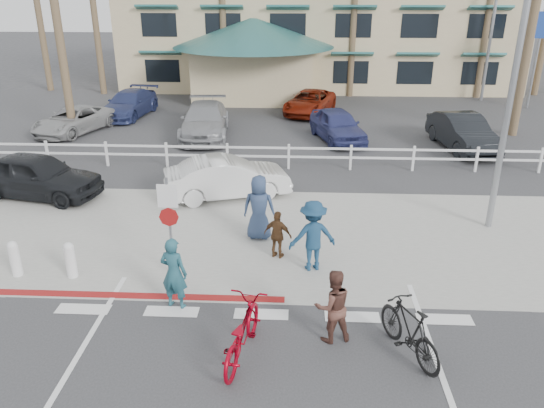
# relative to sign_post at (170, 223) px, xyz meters

# --- Properties ---
(ground) EXTENTS (140.00, 140.00, 0.00)m
(ground) POSITION_rel_sign_post_xyz_m (2.30, -2.20, -1.45)
(ground) COLOR #333335
(bike_path) EXTENTS (12.00, 16.00, 0.01)m
(bike_path) POSITION_rel_sign_post_xyz_m (2.30, -4.20, -1.45)
(bike_path) COLOR #333335
(bike_path) RESTS_ON ground
(sidewalk_plaza) EXTENTS (22.00, 7.00, 0.01)m
(sidewalk_plaza) POSITION_rel_sign_post_xyz_m (2.30, 2.30, -1.44)
(sidewalk_plaza) COLOR gray
(sidewalk_plaza) RESTS_ON ground
(cross_street) EXTENTS (40.00, 5.00, 0.01)m
(cross_street) POSITION_rel_sign_post_xyz_m (2.30, 6.30, -1.45)
(cross_street) COLOR #333335
(cross_street) RESTS_ON ground
(parking_lot) EXTENTS (50.00, 16.00, 0.01)m
(parking_lot) POSITION_rel_sign_post_xyz_m (2.30, 15.80, -1.45)
(parking_lot) COLOR #333335
(parking_lot) RESTS_ON ground
(curb_red) EXTENTS (7.00, 0.25, 0.02)m
(curb_red) POSITION_rel_sign_post_xyz_m (-0.70, -1.00, -1.44)
(curb_red) COLOR maroon
(curb_red) RESTS_ON ground
(rail_fence) EXTENTS (29.40, 0.16, 1.00)m
(rail_fence) POSITION_rel_sign_post_xyz_m (2.80, 8.30, -0.95)
(rail_fence) COLOR silver
(rail_fence) RESTS_ON ground
(sign_post) EXTENTS (0.50, 0.10, 2.90)m
(sign_post) POSITION_rel_sign_post_xyz_m (0.00, 0.00, 0.00)
(sign_post) COLOR gray
(sign_post) RESTS_ON ground
(bollard_0) EXTENTS (0.26, 0.26, 0.95)m
(bollard_0) POSITION_rel_sign_post_xyz_m (-2.50, -0.20, -0.97)
(bollard_0) COLOR silver
(bollard_0) RESTS_ON ground
(bollard_1) EXTENTS (0.26, 0.26, 0.95)m
(bollard_1) POSITION_rel_sign_post_xyz_m (-3.90, -0.20, -0.97)
(bollard_1) COLOR silver
(bollard_1) RESTS_ON ground
(streetlight_0) EXTENTS (0.60, 2.00, 9.00)m
(streetlight_0) POSITION_rel_sign_post_xyz_m (8.80, 3.30, 3.05)
(streetlight_0) COLOR gray
(streetlight_0) RESTS_ON ground
(streetlight_1) EXTENTS (0.60, 2.00, 9.50)m
(streetlight_1) POSITION_rel_sign_post_xyz_m (14.30, 21.80, 3.30)
(streetlight_1) COLOR gray
(streetlight_1) RESTS_ON ground
(info_sign) EXTENTS (1.20, 0.16, 5.60)m
(info_sign) POSITION_rel_sign_post_xyz_m (16.30, 19.80, 1.35)
(info_sign) COLOR navy
(info_sign) RESTS_ON ground
(palm_10) EXTENTS (4.00, 4.00, 12.00)m
(palm_10) POSITION_rel_sign_post_xyz_m (-7.70, 12.80, 4.55)
(palm_10) COLOR #1F5124
(palm_10) RESTS_ON ground
(bike_red) EXTENTS (1.14, 2.25, 1.13)m
(bike_red) POSITION_rel_sign_post_xyz_m (2.02, -3.01, -0.89)
(bike_red) COLOR maroon
(bike_red) RESTS_ON ground
(rider_red) EXTENTS (0.71, 0.55, 1.71)m
(rider_red) POSITION_rel_sign_post_xyz_m (0.36, -1.36, -0.60)
(rider_red) COLOR #204F5C
(rider_red) RESTS_ON ground
(bike_black) EXTENTS (1.30, 1.98, 1.16)m
(bike_black) POSITION_rel_sign_post_xyz_m (5.26, -2.81, -0.87)
(bike_black) COLOR black
(bike_black) RESTS_ON ground
(rider_black) EXTENTS (0.91, 0.79, 1.59)m
(rider_black) POSITION_rel_sign_post_xyz_m (3.80, -2.38, -0.65)
(rider_black) COLOR brown
(rider_black) RESTS_ON ground
(pedestrian_a) EXTENTS (1.34, 0.97, 1.86)m
(pedestrian_a) POSITION_rel_sign_post_xyz_m (3.45, 0.51, -0.52)
(pedestrian_a) COLOR navy
(pedestrian_a) RESTS_ON ground
(pedestrian_child) EXTENTS (0.84, 0.58, 1.32)m
(pedestrian_child) POSITION_rel_sign_post_xyz_m (2.56, 1.06, -0.79)
(pedestrian_child) COLOR #55351C
(pedestrian_child) RESTS_ON ground
(pedestrian_b) EXTENTS (0.96, 0.67, 1.88)m
(pedestrian_b) POSITION_rel_sign_post_xyz_m (1.99, 2.21, -0.51)
(pedestrian_b) COLOR navy
(pedestrian_b) RESTS_ON ground
(car_white_sedan) EXTENTS (4.43, 2.70, 1.38)m
(car_white_sedan) POSITION_rel_sign_post_xyz_m (0.70, 5.30, -0.76)
(car_white_sedan) COLOR silver
(car_white_sedan) RESTS_ON ground
(car_red_compact) EXTENTS (4.69, 2.65, 1.51)m
(car_red_compact) POSITION_rel_sign_post_xyz_m (-5.75, 5.01, -0.70)
(car_red_compact) COLOR black
(car_red_compact) RESTS_ON ground
(lot_car_0) EXTENTS (3.38, 4.84, 1.23)m
(lot_car_0) POSITION_rel_sign_post_xyz_m (-7.78, 13.18, -0.84)
(lot_car_0) COLOR gray
(lot_car_0) RESTS_ON ground
(lot_car_1) EXTENTS (2.59, 5.42, 1.52)m
(lot_car_1) POSITION_rel_sign_post_xyz_m (-1.34, 12.83, -0.69)
(lot_car_1) COLOR gray
(lot_car_1) RESTS_ON ground
(lot_car_2) EXTENTS (2.79, 4.52, 1.44)m
(lot_car_2) POSITION_rel_sign_post_xyz_m (4.85, 12.46, -0.73)
(lot_car_2) COLOR navy
(lot_car_2) RESTS_ON ground
(lot_car_3) EXTENTS (2.27, 4.78, 1.51)m
(lot_car_3) POSITION_rel_sign_post_xyz_m (10.18, 11.37, -0.69)
(lot_car_3) COLOR black
(lot_car_3) RESTS_ON ground
(lot_car_4) EXTENTS (2.48, 4.90, 1.36)m
(lot_car_4) POSITION_rel_sign_post_xyz_m (-6.11, 16.67, -0.77)
(lot_car_4) COLOR navy
(lot_car_4) RESTS_ON ground
(lot_car_5) EXTENTS (3.30, 4.96, 1.26)m
(lot_car_5) POSITION_rel_sign_post_xyz_m (3.67, 17.80, -0.82)
(lot_car_5) COLOR maroon
(lot_car_5) RESTS_ON ground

